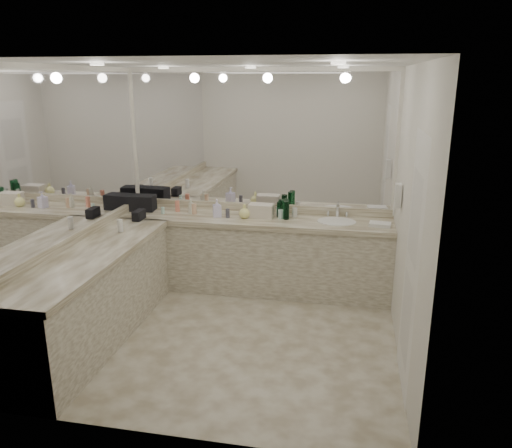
% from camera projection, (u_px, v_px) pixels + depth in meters
% --- Properties ---
extents(floor, '(3.20, 3.20, 0.00)m').
position_uv_depth(floor, '(232.00, 336.00, 4.99)').
color(floor, beige).
rests_on(floor, ground).
extents(ceiling, '(3.20, 3.20, 0.00)m').
position_uv_depth(ceiling, '(228.00, 63.00, 4.26)').
color(ceiling, white).
rests_on(ceiling, floor).
extents(wall_back, '(3.20, 0.02, 2.60)m').
position_uv_depth(wall_back, '(260.00, 179.00, 6.04)').
color(wall_back, silver).
rests_on(wall_back, floor).
extents(wall_left, '(0.02, 3.00, 2.60)m').
position_uv_depth(wall_left, '(73.00, 202.00, 4.92)').
color(wall_left, silver).
rests_on(wall_left, floor).
extents(wall_right, '(0.02, 3.00, 2.60)m').
position_uv_depth(wall_right, '(409.00, 219.00, 4.33)').
color(wall_right, silver).
rests_on(wall_right, floor).
extents(vanity_back_base, '(3.20, 0.60, 0.84)m').
position_uv_depth(vanity_back_base, '(255.00, 256.00, 6.00)').
color(vanity_back_base, beige).
rests_on(vanity_back_base, floor).
extents(vanity_back_top, '(3.20, 0.64, 0.06)m').
position_uv_depth(vanity_back_top, '(255.00, 220.00, 5.87)').
color(vanity_back_top, beige).
rests_on(vanity_back_top, vanity_back_base).
extents(vanity_left_base, '(0.60, 2.40, 0.84)m').
position_uv_depth(vanity_left_base, '(94.00, 299.00, 4.83)').
color(vanity_left_base, beige).
rests_on(vanity_left_base, floor).
extents(vanity_left_top, '(0.64, 2.42, 0.06)m').
position_uv_depth(vanity_left_top, '(90.00, 256.00, 4.70)').
color(vanity_left_top, beige).
rests_on(vanity_left_top, vanity_left_base).
extents(backsplash_back, '(3.20, 0.04, 0.10)m').
position_uv_depth(backsplash_back, '(259.00, 208.00, 6.12)').
color(backsplash_back, beige).
rests_on(backsplash_back, vanity_back_top).
extents(backsplash_left, '(0.04, 3.00, 0.10)m').
position_uv_depth(backsplash_left, '(78.00, 236.00, 5.01)').
color(backsplash_left, beige).
rests_on(backsplash_left, vanity_left_top).
extents(mirror_back, '(3.12, 0.01, 1.55)m').
position_uv_depth(mirror_back, '(260.00, 140.00, 5.89)').
color(mirror_back, white).
rests_on(mirror_back, wall_back).
extents(mirror_left, '(0.01, 2.92, 1.55)m').
position_uv_depth(mirror_left, '(69.00, 154.00, 4.78)').
color(mirror_left, white).
rests_on(mirror_left, wall_left).
extents(sink, '(0.44, 0.44, 0.03)m').
position_uv_depth(sink, '(337.00, 222.00, 5.70)').
color(sink, white).
rests_on(sink, vanity_back_top).
extents(faucet, '(0.24, 0.16, 0.14)m').
position_uv_depth(faucet, '(337.00, 211.00, 5.87)').
color(faucet, silver).
rests_on(faucet, vanity_back_top).
extents(wall_phone, '(0.06, 0.10, 0.24)m').
position_uv_depth(wall_phone, '(398.00, 195.00, 4.99)').
color(wall_phone, white).
rests_on(wall_phone, wall_right).
extents(door, '(0.02, 0.82, 2.10)m').
position_uv_depth(door, '(411.00, 266.00, 3.94)').
color(door, white).
rests_on(door, wall_right).
extents(black_toiletry_bag, '(0.34, 0.23, 0.19)m').
position_uv_depth(black_toiletry_bag, '(142.00, 203.00, 6.16)').
color(black_toiletry_bag, black).
rests_on(black_toiletry_bag, vanity_back_top).
extents(black_bag_spill, '(0.09, 0.20, 0.11)m').
position_uv_depth(black_bag_spill, '(139.00, 215.00, 5.76)').
color(black_bag_spill, black).
rests_on(black_bag_spill, vanity_left_top).
extents(cream_cosmetic_case, '(0.29, 0.18, 0.16)m').
position_uv_depth(cream_cosmetic_case, '(261.00, 210.00, 5.87)').
color(cream_cosmetic_case, beige).
rests_on(cream_cosmetic_case, vanity_back_top).
extents(hand_towel, '(0.25, 0.18, 0.04)m').
position_uv_depth(hand_towel, '(380.00, 224.00, 5.52)').
color(hand_towel, white).
rests_on(hand_towel, vanity_back_top).
extents(lotion_left, '(0.06, 0.06, 0.13)m').
position_uv_depth(lotion_left, '(120.00, 226.00, 5.30)').
color(lotion_left, white).
rests_on(lotion_left, vanity_left_top).
extents(soap_bottle_a, '(0.09, 0.09, 0.18)m').
position_uv_depth(soap_bottle_a, '(191.00, 206.00, 6.02)').
color(soap_bottle_a, beige).
rests_on(soap_bottle_a, vanity_back_top).
extents(soap_bottle_b, '(0.12, 0.13, 0.21)m').
position_uv_depth(soap_bottle_b, '(217.00, 208.00, 5.88)').
color(soap_bottle_b, white).
rests_on(soap_bottle_b, vanity_back_top).
extents(soap_bottle_c, '(0.14, 0.14, 0.17)m').
position_uv_depth(soap_bottle_c, '(244.00, 211.00, 5.82)').
color(soap_bottle_c, '#FBF895').
rests_on(soap_bottle_c, vanity_back_top).
extents(green_bottle_0, '(0.06, 0.06, 0.22)m').
position_uv_depth(green_bottle_0, '(286.00, 208.00, 5.86)').
color(green_bottle_0, '#15572E').
rests_on(green_bottle_0, vanity_back_top).
extents(green_bottle_1, '(0.07, 0.07, 0.22)m').
position_uv_depth(green_bottle_1, '(286.00, 210.00, 5.77)').
color(green_bottle_1, '#15572E').
rests_on(green_bottle_1, vanity_back_top).
extents(green_bottle_2, '(0.07, 0.07, 0.19)m').
position_uv_depth(green_bottle_2, '(281.00, 208.00, 5.94)').
color(green_bottle_2, '#15572E').
rests_on(green_bottle_2, vanity_back_top).
extents(green_bottle_3, '(0.06, 0.06, 0.18)m').
position_uv_depth(green_bottle_3, '(279.00, 209.00, 5.88)').
color(green_bottle_3, '#15572E').
rests_on(green_bottle_3, vanity_back_top).
extents(amenity_bottle_0, '(0.06, 0.06, 0.11)m').
position_uv_depth(amenity_bottle_0, '(295.00, 212.00, 5.88)').
color(amenity_bottle_0, white).
rests_on(amenity_bottle_0, vanity_back_top).
extents(amenity_bottle_1, '(0.04, 0.04, 0.08)m').
position_uv_depth(amenity_bottle_1, '(257.00, 215.00, 5.84)').
color(amenity_bottle_1, '#F2D84C').
rests_on(amenity_bottle_1, vanity_back_top).
extents(amenity_bottle_2, '(0.06, 0.06, 0.13)m').
position_uv_depth(amenity_bottle_2, '(194.00, 209.00, 6.01)').
color(amenity_bottle_2, '#E0B28C').
rests_on(amenity_bottle_2, vanity_back_top).
extents(amenity_bottle_3, '(0.05, 0.05, 0.11)m').
position_uv_depth(amenity_bottle_3, '(228.00, 213.00, 5.85)').
color(amenity_bottle_3, '#3F3F4C').
rests_on(amenity_bottle_3, vanity_back_top).
extents(amenity_bottle_4, '(0.06, 0.06, 0.14)m').
position_uv_depth(amenity_bottle_4, '(177.00, 206.00, 6.12)').
color(amenity_bottle_4, '#E57F66').
rests_on(amenity_bottle_4, vanity_back_top).
extents(amenity_bottle_5, '(0.05, 0.05, 0.11)m').
position_uv_depth(amenity_bottle_5, '(278.00, 211.00, 5.94)').
color(amenity_bottle_5, white).
rests_on(amenity_bottle_5, vanity_back_top).
extents(amenity_bottle_6, '(0.04, 0.04, 0.08)m').
position_uv_depth(amenity_bottle_6, '(163.00, 210.00, 6.03)').
color(amenity_bottle_6, silver).
rests_on(amenity_bottle_6, vanity_back_top).
extents(amenity_bottle_7, '(0.06, 0.06, 0.10)m').
position_uv_depth(amenity_bottle_7, '(281.00, 214.00, 5.82)').
color(amenity_bottle_7, silver).
rests_on(amenity_bottle_7, vanity_back_top).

